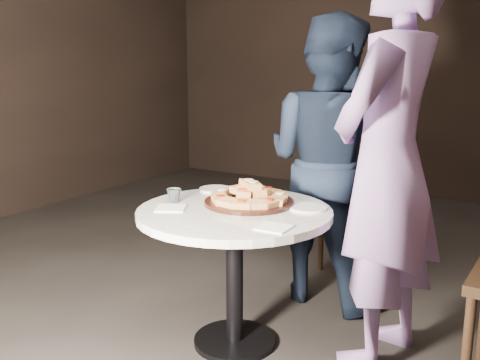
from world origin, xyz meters
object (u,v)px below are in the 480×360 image
at_px(table, 234,235).
at_px(serving_board, 249,202).
at_px(water_glass, 174,195).
at_px(chair_far, 352,198).
at_px(diner_teal, 388,163).
at_px(focaccia_pile, 250,194).
at_px(diner_navy, 328,162).

relative_size(table, serving_board, 2.60).
bearing_deg(table, water_glass, -171.61).
bearing_deg(table, chair_far, 83.13).
distance_m(water_glass, chair_far, 1.36).
bearing_deg(diner_teal, focaccia_pile, -69.46).
height_order(table, focaccia_pile, focaccia_pile).
bearing_deg(chair_far, diner_teal, 120.02).
bearing_deg(focaccia_pile, diner_teal, 12.69).
bearing_deg(water_glass, chair_far, 69.56).
relative_size(serving_board, water_glass, 5.98).
distance_m(focaccia_pile, chair_far, 1.12).
distance_m(chair_far, diner_teal, 1.15).
distance_m(table, focaccia_pile, 0.21).
xyz_separation_m(table, serving_board, (0.01, 0.11, 0.14)).
bearing_deg(chair_far, table, 85.79).
relative_size(water_glass, diner_teal, 0.04).
relative_size(table, diner_teal, 0.61).
bearing_deg(table, diner_teal, 21.84).
bearing_deg(chair_far, diner_navy, 93.20).
xyz_separation_m(table, diner_navy, (0.15, 0.75, 0.25)).
relative_size(serving_board, diner_navy, 0.27).
xyz_separation_m(water_glass, chair_far, (0.47, 1.25, -0.22)).
bearing_deg(water_glass, table, 8.39).
relative_size(table, water_glass, 15.53).
distance_m(diner_navy, diner_teal, 0.71).
bearing_deg(focaccia_pile, diner_navy, 78.10).
bearing_deg(diner_teal, chair_far, -144.80).
relative_size(chair_far, diner_navy, 0.54).
relative_size(focaccia_pile, diner_teal, 0.21).
height_order(water_glass, diner_navy, diner_navy).
relative_size(table, diner_navy, 0.69).
bearing_deg(focaccia_pile, table, -97.32).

